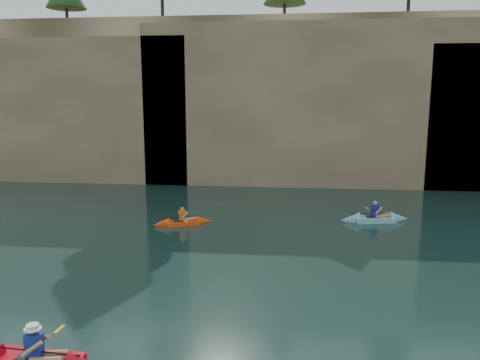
# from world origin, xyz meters

# --- Properties ---
(cliff) EXTENTS (70.00, 16.00, 12.00)m
(cliff) POSITION_xyz_m (0.00, 30.00, 6.00)
(cliff) COLOR tan
(cliff) RESTS_ON ground
(cliff_slab_west) EXTENTS (26.00, 2.40, 10.56)m
(cliff_slab_west) POSITION_xyz_m (-20.00, 22.60, 5.28)
(cliff_slab_west) COLOR #9E8360
(cliff_slab_west) RESTS_ON ground
(cliff_slab_center) EXTENTS (24.00, 2.40, 11.40)m
(cliff_slab_center) POSITION_xyz_m (2.00, 22.60, 5.70)
(cliff_slab_center) COLOR #9E8360
(cliff_slab_center) RESTS_ON ground
(sea_cave_west) EXTENTS (4.50, 1.00, 4.00)m
(sea_cave_west) POSITION_xyz_m (-18.00, 21.95, 2.00)
(sea_cave_west) COLOR black
(sea_cave_west) RESTS_ON ground
(sea_cave_center) EXTENTS (3.50, 1.00, 3.20)m
(sea_cave_center) POSITION_xyz_m (-4.00, 21.95, 1.60)
(sea_cave_center) COLOR black
(sea_cave_center) RESTS_ON ground
(sea_cave_east) EXTENTS (5.00, 1.00, 4.50)m
(sea_cave_east) POSITION_xyz_m (10.00, 21.95, 2.25)
(sea_cave_east) COLOR black
(sea_cave_east) RESTS_ON ground
(kayaker_orange) EXTENTS (2.90, 2.03, 1.09)m
(kayaker_orange) POSITION_xyz_m (-5.02, 11.43, 0.14)
(kayaker_orange) COLOR #F64B0F
(kayaker_orange) RESTS_ON ground
(kayaker_ltblue_mid) EXTENTS (3.53, 2.53, 1.31)m
(kayaker_ltblue_mid) POSITION_xyz_m (4.38, 13.01, 0.16)
(kayaker_ltblue_mid) COLOR #83BFDC
(kayaker_ltblue_mid) RESTS_ON ground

